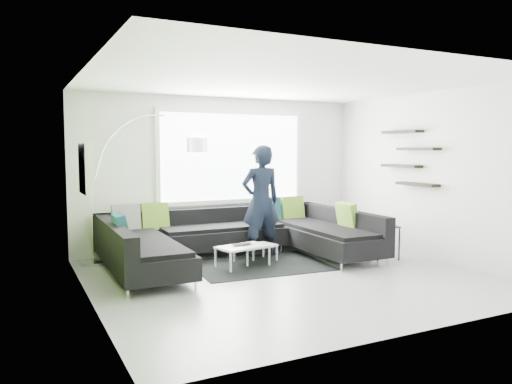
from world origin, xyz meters
TOP-DOWN VIEW (x-y plane):
  - ground at (0.00, 0.00)m, footprint 5.50×5.50m
  - room_shell at (0.04, 0.21)m, footprint 5.54×5.04m
  - sectional_sofa at (-0.26, 1.13)m, footprint 4.23×2.65m
  - rug at (-0.06, 0.80)m, footprint 2.19×1.67m
  - coffee_table at (-0.18, 0.94)m, footprint 1.13×0.80m
  - arc_lamp at (-2.42, 2.07)m, footprint 2.47×1.49m
  - side_table at (2.05, 0.32)m, footprint 0.52×0.52m
  - person at (0.27, 1.41)m, footprint 0.73×0.50m
  - laptop at (-0.33, 0.84)m, footprint 0.37×0.27m

SIDE VIEW (x-z plane):
  - ground at x=0.00m, z-range 0.00..0.00m
  - rug at x=-0.06m, z-range 0.00..0.01m
  - coffee_table at x=-0.18m, z-range 0.00..0.34m
  - side_table at x=2.05m, z-range 0.00..0.57m
  - laptop at x=-0.33m, z-range 0.34..0.36m
  - sectional_sofa at x=-0.26m, z-range -0.05..0.85m
  - person at x=0.27m, z-range 0.00..1.91m
  - arc_lamp at x=-2.42m, z-range 0.00..2.45m
  - room_shell at x=0.04m, z-range 0.40..3.22m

